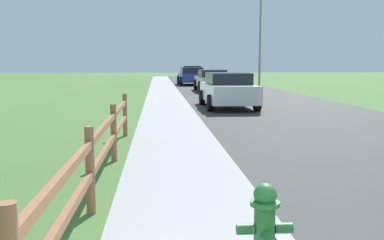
{
  "coord_description": "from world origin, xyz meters",
  "views": [
    {
      "loc": [
        -1.4,
        -2.05,
        1.81
      ],
      "look_at": [
        -0.62,
        7.83,
        0.53
      ],
      "focal_mm": 41.27,
      "sensor_mm": 36.0,
      "label": 1
    }
  ],
  "objects_px": {
    "parked_suv_white": "(228,90)",
    "parked_car_blue": "(191,76)",
    "parked_car_silver": "(212,80)",
    "street_lamp": "(262,33)",
    "parked_car_black": "(192,73)",
    "fire_hydrant": "(265,231)"
  },
  "relations": [
    {
      "from": "parked_suv_white",
      "to": "fire_hydrant",
      "type": "bearing_deg",
      "value": -97.89
    },
    {
      "from": "parked_car_blue",
      "to": "street_lamp",
      "type": "xyz_separation_m",
      "value": [
        4.26,
        -7.21,
        3.06
      ]
    },
    {
      "from": "fire_hydrant",
      "to": "parked_car_blue",
      "type": "xyz_separation_m",
      "value": [
        1.99,
        33.8,
        0.33
      ]
    },
    {
      "from": "parked_car_black",
      "to": "street_lamp",
      "type": "relative_size",
      "value": 0.72
    },
    {
      "from": "parked_suv_white",
      "to": "parked_car_silver",
      "type": "height_order",
      "value": "parked_suv_white"
    },
    {
      "from": "parked_car_blue",
      "to": "parked_car_black",
      "type": "xyz_separation_m",
      "value": [
        0.6,
        7.17,
        0.03
      ]
    },
    {
      "from": "parked_suv_white",
      "to": "street_lamp",
      "type": "bearing_deg",
      "value": 70.75
    },
    {
      "from": "parked_suv_white",
      "to": "parked_car_black",
      "type": "distance_m",
      "value": 26.55
    },
    {
      "from": "parked_car_silver",
      "to": "parked_car_black",
      "type": "distance_m",
      "value": 15.87
    },
    {
      "from": "fire_hydrant",
      "to": "parked_suv_white",
      "type": "height_order",
      "value": "parked_suv_white"
    },
    {
      "from": "parked_car_black",
      "to": "street_lamp",
      "type": "xyz_separation_m",
      "value": [
        3.65,
        -14.38,
        3.03
      ]
    },
    {
      "from": "parked_suv_white",
      "to": "parked_car_blue",
      "type": "bearing_deg",
      "value": 90.03
    },
    {
      "from": "fire_hydrant",
      "to": "parked_car_blue",
      "type": "bearing_deg",
      "value": 86.63
    },
    {
      "from": "parked_car_blue",
      "to": "street_lamp",
      "type": "height_order",
      "value": "street_lamp"
    },
    {
      "from": "parked_car_silver",
      "to": "street_lamp",
      "type": "bearing_deg",
      "value": 22.56
    },
    {
      "from": "parked_car_black",
      "to": "fire_hydrant",
      "type": "bearing_deg",
      "value": -93.62
    },
    {
      "from": "parked_suv_white",
      "to": "parked_car_silver",
      "type": "relative_size",
      "value": 0.97
    },
    {
      "from": "parked_car_silver",
      "to": "street_lamp",
      "type": "relative_size",
      "value": 0.72
    },
    {
      "from": "parked_car_silver",
      "to": "street_lamp",
      "type": "height_order",
      "value": "street_lamp"
    },
    {
      "from": "parked_suv_white",
      "to": "parked_car_blue",
      "type": "distance_m",
      "value": 19.37
    },
    {
      "from": "parked_car_black",
      "to": "street_lamp",
      "type": "distance_m",
      "value": 15.14
    },
    {
      "from": "parked_suv_white",
      "to": "parked_car_black",
      "type": "xyz_separation_m",
      "value": [
        0.59,
        26.54,
        0.06
      ]
    }
  ]
}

